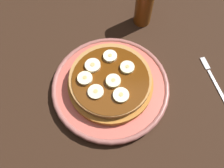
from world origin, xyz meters
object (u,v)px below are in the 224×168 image
at_px(banana_slice_3, 97,92).
at_px(banana_slice_6, 87,77).
at_px(banana_slice_2, 94,66).
at_px(banana_slice_1, 129,67).
at_px(pancake_stack, 112,82).
at_px(fork, 214,76).
at_px(banana_slice_4, 123,95).
at_px(banana_slice_0, 115,81).
at_px(banana_slice_5, 110,56).
at_px(syrup_bottle, 146,3).
at_px(plate, 112,86).

xyz_separation_m(banana_slice_3, banana_slice_6, (0.02, -0.04, 0.00)).
bearing_deg(banana_slice_2, banana_slice_1, 175.29).
distance_m(pancake_stack, banana_slice_3, 0.05).
relative_size(banana_slice_3, fork, 0.27).
relative_size(pancake_stack, banana_slice_4, 5.78).
bearing_deg(fork, banana_slice_4, 17.04).
bearing_deg(banana_slice_0, banana_slice_3, 32.94).
relative_size(banana_slice_0, fork, 0.25).
height_order(banana_slice_4, fork, banana_slice_4).
distance_m(banana_slice_3, fork, 0.29).
distance_m(banana_slice_5, syrup_bottle, 0.18).
relative_size(plate, banana_slice_2, 7.76).
bearing_deg(banana_slice_1, pancake_stack, 34.35).
height_order(pancake_stack, banana_slice_0, banana_slice_0).
relative_size(pancake_stack, banana_slice_0, 6.10).
distance_m(banana_slice_2, banana_slice_6, 0.03).
xyz_separation_m(plate, pancake_stack, (0.00, -0.00, 0.02)).
height_order(banana_slice_6, syrup_bottle, syrup_bottle).
relative_size(pancake_stack, syrup_bottle, 1.36).
bearing_deg(banana_slice_5, banana_slice_2, 33.75).
xyz_separation_m(pancake_stack, banana_slice_5, (0.00, -0.06, 0.02)).
bearing_deg(banana_slice_4, banana_slice_2, -50.39).
relative_size(banana_slice_4, fork, 0.27).
height_order(banana_slice_0, fork, banana_slice_0).
height_order(banana_slice_2, banana_slice_6, same).
relative_size(banana_slice_4, banana_slice_5, 1.08).
height_order(pancake_stack, syrup_bottle, syrup_bottle).
distance_m(plate, banana_slice_5, 0.07).
bearing_deg(plate, banana_slice_5, -86.72).
height_order(banana_slice_4, banana_slice_6, banana_slice_6).
height_order(banana_slice_2, banana_slice_3, banana_slice_2).
bearing_deg(banana_slice_1, syrup_bottle, -105.75).
bearing_deg(banana_slice_3, banana_slice_1, -139.81).
bearing_deg(banana_slice_5, plate, 93.28).
bearing_deg(banana_slice_6, pancake_stack, 177.45).
relative_size(banana_slice_6, syrup_bottle, 0.23).
distance_m(banana_slice_2, fork, 0.29).
bearing_deg(banana_slice_3, banana_slice_0, -147.06).
bearing_deg(banana_slice_2, syrup_bottle, -126.20).
height_order(banana_slice_3, fork, banana_slice_3).
xyz_separation_m(banana_slice_0, syrup_bottle, (-0.08, -0.22, 0.01)).
distance_m(banana_slice_0, banana_slice_5, 0.07).
relative_size(banana_slice_2, fork, 0.28).
distance_m(banana_slice_1, banana_slice_3, 0.09).
bearing_deg(pancake_stack, banana_slice_0, 126.44).
height_order(banana_slice_2, fork, banana_slice_2).
bearing_deg(plate, banana_slice_0, 128.63).
bearing_deg(banana_slice_0, syrup_bottle, -111.03).
bearing_deg(banana_slice_0, banana_slice_5, -81.73).
relative_size(banana_slice_0, banana_slice_5, 1.02).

